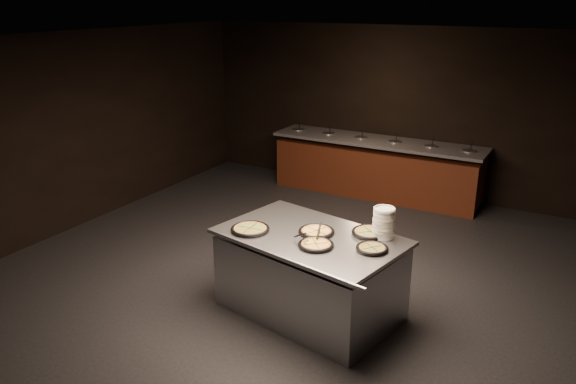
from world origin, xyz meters
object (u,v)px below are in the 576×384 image
(serving_counter, at_px, (310,276))
(pan_veggie_whole, at_px, (250,229))
(plate_stack, at_px, (384,223))
(pan_cheese_whole, at_px, (316,231))

(serving_counter, bearing_deg, pan_veggie_whole, -150.45)
(serving_counter, height_order, plate_stack, plate_stack)
(plate_stack, distance_m, pan_cheese_whole, 0.73)
(plate_stack, xyz_separation_m, pan_veggie_whole, (-1.34, -0.53, -0.15))
(plate_stack, relative_size, pan_veggie_whole, 0.78)
(plate_stack, bearing_deg, pan_veggie_whole, -158.42)
(pan_veggie_whole, xyz_separation_m, pan_cheese_whole, (0.66, 0.29, -0.00))
(pan_cheese_whole, bearing_deg, plate_stack, 19.28)
(plate_stack, relative_size, pan_cheese_whole, 0.85)
(plate_stack, xyz_separation_m, pan_cheese_whole, (-0.67, -0.23, -0.15))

